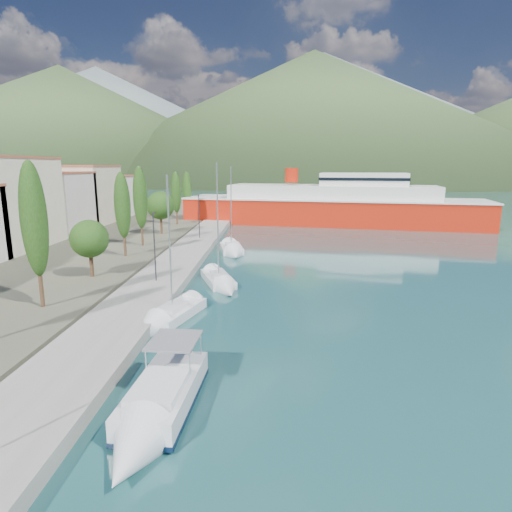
{
  "coord_description": "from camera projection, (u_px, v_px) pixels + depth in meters",
  "views": [
    {
      "loc": [
        1.23,
        -20.66,
        10.8
      ],
      "look_at": [
        0.0,
        14.0,
        3.5
      ],
      "focal_mm": 30.0,
      "sensor_mm": 36.0,
      "label": 1
    }
  ],
  "objects": [
    {
      "name": "ferry",
      "position": [
        332.0,
        206.0,
        80.6
      ],
      "size": [
        56.78,
        22.79,
        11.03
      ],
      "color": "red",
      "rests_on": "ground"
    },
    {
      "name": "sailboat_near",
      "position": [
        161.0,
        322.0,
        29.46
      ],
      "size": [
        4.53,
        8.11,
        11.17
      ],
      "color": "silver",
      "rests_on": "ground"
    },
    {
      "name": "hills_far",
      "position": [
        368.0,
        118.0,
        606.83
      ],
      "size": [
        1480.0,
        900.0,
        180.0
      ],
      "color": "slate",
      "rests_on": "ground"
    },
    {
      "name": "motor_cruiser",
      "position": [
        154.0,
        416.0,
        17.92
      ],
      "size": [
        3.15,
        9.14,
        3.32
      ],
      "color": "black",
      "rests_on": "ground"
    },
    {
      "name": "sailboat_mid",
      "position": [
        223.0,
        285.0,
        38.6
      ],
      "size": [
        4.86,
        8.61,
        12.02
      ],
      "color": "silver",
      "rests_on": "ground"
    },
    {
      "name": "lamp_posts",
      "position": [
        154.0,
        245.0,
        37.4
      ],
      "size": [
        0.15,
        47.99,
        6.06
      ],
      "color": "#2D2D33",
      "rests_on": "quay"
    },
    {
      "name": "quay",
      "position": [
        180.0,
        260.0,
        48.13
      ],
      "size": [
        5.0,
        88.0,
        0.8
      ],
      "primitive_type": "cube",
      "color": "gray",
      "rests_on": "ground"
    },
    {
      "name": "ground",
      "position": [
        267.0,
        200.0,
        139.83
      ],
      "size": [
        1400.0,
        1400.0,
        0.0
      ],
      "primitive_type": "plane",
      "color": "#1F5051"
    },
    {
      "name": "sailboat_far",
      "position": [
        233.0,
        252.0,
        53.28
      ],
      "size": [
        4.09,
        8.36,
        11.78
      ],
      "color": "silver",
      "rests_on": "ground"
    },
    {
      "name": "hills_near",
      "position": [
        382.0,
        121.0,
        373.24
      ],
      "size": [
        1010.0,
        520.0,
        115.0
      ],
      "color": "#3B532C",
      "rests_on": "ground"
    },
    {
      "name": "town_buildings",
      "position": [
        29.0,
        205.0,
        58.53
      ],
      "size": [
        9.2,
        69.2,
        11.3
      ],
      "color": "beige",
      "rests_on": "land_strip"
    },
    {
      "name": "tree_row",
      "position": [
        137.0,
        207.0,
        53.13
      ],
      "size": [
        4.2,
        63.57,
        10.56
      ],
      "color": "#47301E",
      "rests_on": "land_strip"
    }
  ]
}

